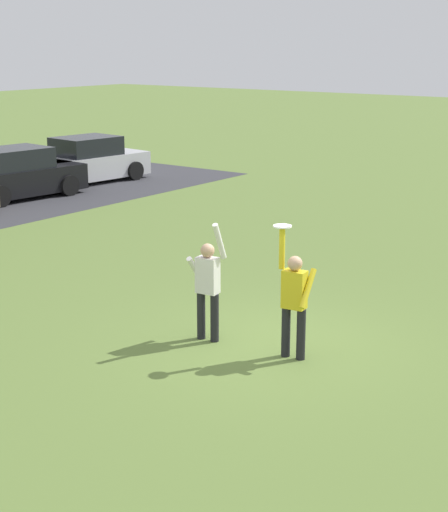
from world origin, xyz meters
The scene contains 6 objects.
ground_plane centered at (0.00, 0.00, 0.00)m, with size 120.00×120.00×0.00m, color olive.
person_catcher centered at (-0.24, -0.55, 0.98)m, with size 0.49×0.56×2.08m.
person_defender centered at (-0.41, 1.00, 0.98)m, with size 0.49×0.58×2.04m.
frisbee_disc centered at (-0.26, -0.33, 2.09)m, with size 0.29×0.29×0.02m, color white.
parked_car_black centered at (6.03, 13.54, 0.73)m, with size 4.27×2.38×1.59m.
parked_car_silver centered at (9.55, 13.92, 0.73)m, with size 4.27×2.38×1.59m.
Camera 1 is at (-10.41, -6.71, 4.81)m, focal length 56.66 mm.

